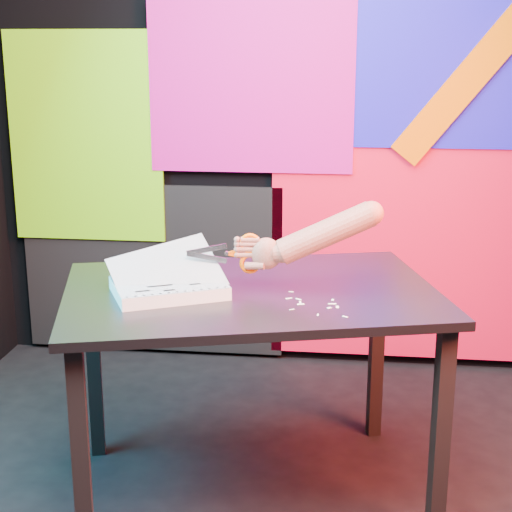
# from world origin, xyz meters

# --- Properties ---
(room) EXTENTS (3.01, 3.01, 2.71)m
(room) POSITION_xyz_m (0.00, 0.00, 1.35)
(room) COLOR black
(room) RESTS_ON ground
(backdrop) EXTENTS (2.88, 0.05, 2.08)m
(backdrop) POSITION_xyz_m (0.06, 1.46, 0.96)
(backdrop) COLOR red
(backdrop) RESTS_ON ground
(work_table) EXTENTS (1.39, 1.10, 0.75)m
(work_table) POSITION_xyz_m (-0.10, 0.26, 0.66)
(work_table) COLOR black
(work_table) RESTS_ON ground
(printout_stack) EXTENTS (0.43, 0.38, 0.18)m
(printout_stack) POSITION_xyz_m (-0.36, 0.18, 0.77)
(printout_stack) COLOR beige
(printout_stack) RESTS_ON work_table
(scissors) EXTENTS (0.24, 0.03, 0.14)m
(scissors) POSITION_xyz_m (-0.12, 0.26, 0.87)
(scissors) COLOR white
(scissors) RESTS_ON printout_stack
(hand_forearm) EXTENTS (0.47, 0.12, 0.23)m
(hand_forearm) POSITION_xyz_m (0.11, 0.29, 0.93)
(hand_forearm) COLOR #AB6C5C
(hand_forearm) RESTS_ON work_table
(paper_clippings) EXTENTS (0.20, 0.23, 0.00)m
(paper_clippings) POSITION_xyz_m (0.12, 0.13, 0.75)
(paper_clippings) COLOR white
(paper_clippings) RESTS_ON work_table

